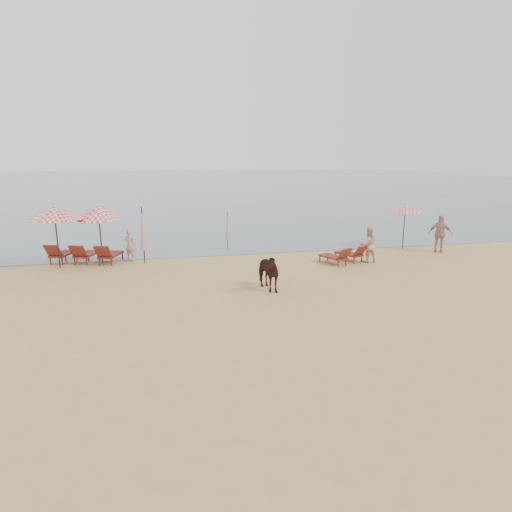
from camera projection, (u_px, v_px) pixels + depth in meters
The scene contains 13 objects.
ground at pixel (295, 334), 11.94m from camera, with size 120.00×120.00×0.00m, color tan.
sea at pixel (177, 181), 88.00m from camera, with size 160.00×140.00×0.06m, color #51606B.
lounger_cluster_left at pixel (84, 253), 19.78m from camera, with size 3.40×2.60×0.66m.
lounger_cluster_right at pixel (344, 254), 19.78m from camera, with size 2.14×2.11×0.59m.
umbrella_open_left_a at pixel (54, 213), 18.43m from camera, with size 2.39×2.39×2.71m.
umbrella_open_left_b at pixel (99, 212), 19.45m from camera, with size 2.15×2.19×2.74m.
umbrella_open_right at pixel (405, 208), 22.54m from camera, with size 1.98×1.98×2.42m.
umbrella_closed_left at pixel (143, 229), 19.52m from camera, with size 0.32×0.32×2.61m.
umbrella_closed_right at pixel (227, 227), 22.63m from camera, with size 0.24×0.24×1.99m.
cow at pixel (266, 271), 15.75m from camera, with size 0.76×1.67×1.41m, color black.
beachgoer_left at pixel (130, 245), 20.25m from camera, with size 0.55×0.36×1.51m, color tan.
beachgoer_right_a at pixel (368, 245), 19.89m from camera, with size 0.80×0.62×1.64m, color tan.
beachgoer_right_b at pixel (440, 234), 21.91m from camera, with size 1.14×0.47×1.94m, color tan.
Camera 1 is at (-3.48, -10.64, 4.83)m, focal length 30.00 mm.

